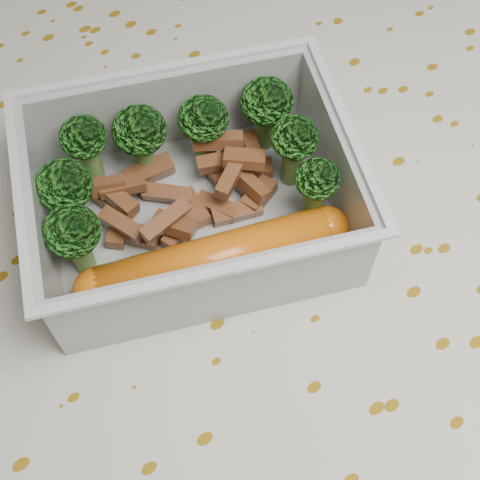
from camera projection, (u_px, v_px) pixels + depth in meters
dining_table at (232, 320)px, 0.49m from camera, size 1.40×0.90×0.75m
tablecloth at (231, 290)px, 0.45m from camera, size 1.46×0.96×0.19m
lunch_container at (193, 203)px, 0.41m from camera, size 0.24×0.21×0.07m
broccoli_florets at (175, 154)px, 0.41m from camera, size 0.18×0.14×0.06m
meat_pile at (193, 190)px, 0.42m from camera, size 0.13×0.08×0.03m
sausage at (215, 260)px, 0.40m from camera, size 0.16×0.07×0.03m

